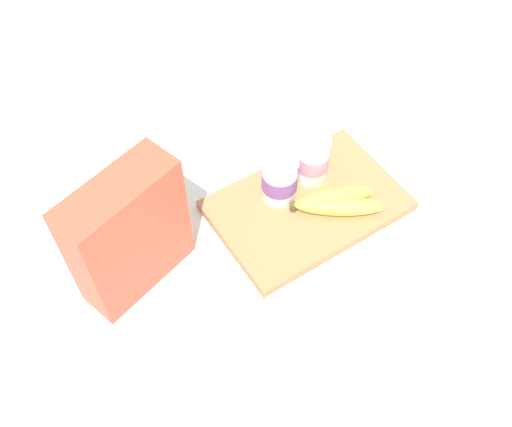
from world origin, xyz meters
name	(u,v)px	position (x,y,z in m)	size (l,w,h in m)	color
ground_plane	(307,209)	(0.00, 0.00, 0.00)	(2.40, 2.40, 0.00)	silver
cutting_board	(307,205)	(0.00, 0.00, 0.01)	(0.36, 0.24, 0.02)	#A37A4C
cereal_box	(129,235)	(-0.34, 0.05, 0.12)	(0.20, 0.08, 0.25)	#D85138
yogurt_cup_front	(280,179)	(-0.04, 0.05, 0.07)	(0.07, 0.07, 0.09)	white
yogurt_cup_back	(312,159)	(0.05, 0.05, 0.07)	(0.07, 0.07, 0.10)	white
banana_bunch	(337,202)	(0.04, -0.04, 0.04)	(0.16, 0.13, 0.04)	#E1D648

